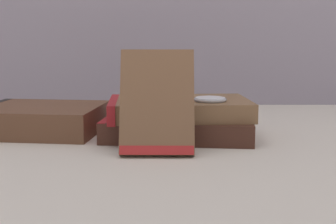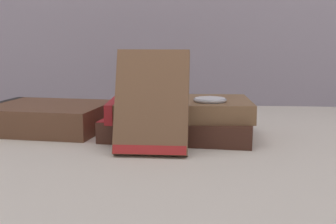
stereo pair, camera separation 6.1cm
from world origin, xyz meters
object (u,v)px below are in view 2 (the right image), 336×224
book_flat_top (177,109)px  book_side_left (44,117)px  book_leaning_front (152,106)px  pocket_watch (210,100)px  book_flat_bottom (176,127)px

book_flat_top → book_side_left: bearing=165.8°
book_flat_top → book_leaning_front: 0.10m
book_leaning_front → pocket_watch: (0.08, 0.08, -0.00)m
book_leaning_front → book_flat_top: bearing=75.3°
book_flat_bottom → book_flat_top: (0.00, -0.01, 0.03)m
book_flat_top → book_leaning_front: book_leaning_front is taller
book_flat_bottom → book_side_left: 0.23m
book_flat_bottom → book_side_left: book_side_left is taller
book_flat_top → pocket_watch: size_ratio=4.25×
pocket_watch → book_flat_bottom: bearing=155.4°
book_flat_top → book_side_left: size_ratio=1.06×
book_side_left → book_flat_top: bearing=-4.1°
book_flat_bottom → book_leaning_front: 0.12m
book_flat_top → book_leaning_front: bearing=-108.5°
book_side_left → pocket_watch: pocket_watch is taller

